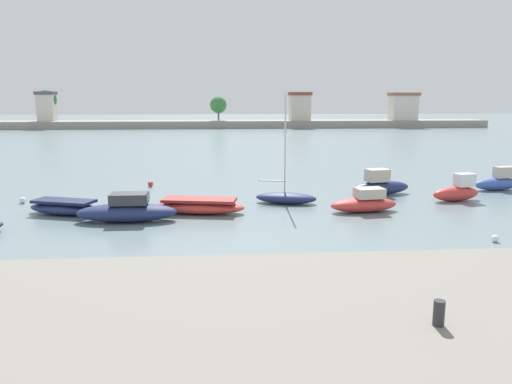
% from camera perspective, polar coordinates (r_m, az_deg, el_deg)
% --- Properties ---
extents(ground_plane, '(400.00, 400.00, 0.00)m').
position_cam_1_polar(ground_plane, '(16.03, -2.67, -13.67)').
color(ground_plane, slate).
extents(mooring_bollard, '(0.20, 0.20, 0.47)m').
position_cam_1_polar(mooring_bollard, '(9.52, 20.55, -13.07)').
color(mooring_bollard, '#2D2D33').
rests_on(mooring_bollard, seawall_embankment).
extents(moored_boat_1, '(4.74, 2.95, 0.87)m').
position_cam_1_polar(moored_boat_1, '(30.60, -21.44, -1.69)').
color(moored_boat_1, navy).
rests_on(moored_boat_1, ground).
extents(moored_boat_2, '(5.45, 1.92, 1.57)m').
position_cam_1_polar(moored_boat_2, '(27.75, -14.79, -2.13)').
color(moored_boat_2, navy).
rests_on(moored_boat_2, ground).
extents(moored_boat_3, '(5.59, 2.78, 0.89)m').
position_cam_1_polar(moored_boat_3, '(28.99, -6.59, -1.64)').
color(moored_boat_3, '#C63833').
rests_on(moored_boat_3, ground).
extents(moored_boat_4, '(4.18, 2.47, 6.96)m').
position_cam_1_polar(moored_boat_4, '(31.52, 3.51, -0.61)').
color(moored_boat_4, navy).
rests_on(moored_boat_4, ground).
extents(moored_boat_5, '(4.24, 1.94, 1.43)m').
position_cam_1_polar(moored_boat_5, '(29.85, 12.56, -1.22)').
color(moored_boat_5, '#C63833').
rests_on(moored_boat_5, ground).
extents(moored_boat_6, '(4.48, 2.21, 1.82)m').
position_cam_1_polar(moored_boat_6, '(35.40, 14.29, 0.76)').
color(moored_boat_6, navy).
rests_on(moored_boat_6, ground).
extents(moored_boat_7, '(3.60, 1.84, 1.80)m').
position_cam_1_polar(moored_boat_7, '(34.88, 22.44, 0.09)').
color(moored_boat_7, '#C63833').
rests_on(moored_boat_7, ground).
extents(moored_boat_8, '(3.84, 1.67, 1.73)m').
position_cam_1_polar(moored_boat_8, '(40.28, 26.43, 1.08)').
color(moored_boat_8, '#3856A8').
rests_on(moored_boat_8, ground).
extents(mooring_buoy_0, '(0.40, 0.40, 0.40)m').
position_cam_1_polar(mooring_buoy_0, '(34.93, -25.57, -0.88)').
color(mooring_buoy_0, white).
rests_on(mooring_buoy_0, ground).
extents(mooring_buoy_1, '(0.39, 0.39, 0.39)m').
position_cam_1_polar(mooring_buoy_1, '(44.80, 22.22, 1.74)').
color(mooring_buoy_1, white).
rests_on(mooring_buoy_1, ground).
extents(mooring_buoy_2, '(0.42, 0.42, 0.42)m').
position_cam_1_polar(mooring_buoy_2, '(38.35, -12.20, 0.92)').
color(mooring_buoy_2, red).
rests_on(mooring_buoy_2, ground).
extents(mooring_buoy_3, '(0.35, 0.35, 0.35)m').
position_cam_1_polar(mooring_buoy_3, '(25.71, 26.11, -4.89)').
color(mooring_buoy_3, white).
rests_on(mooring_buoy_3, ground).
extents(distant_shoreline, '(124.21, 8.18, 8.64)m').
position_cam_1_polar(distant_shoreline, '(114.41, -3.64, 8.41)').
color(distant_shoreline, gray).
rests_on(distant_shoreline, ground).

